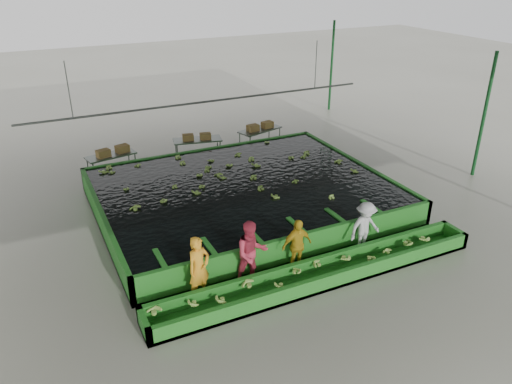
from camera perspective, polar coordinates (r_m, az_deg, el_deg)
name	(u,v)px	position (r m, az deg, el deg)	size (l,w,h in m)	color
ground	(262,225)	(16.83, 0.74, -3.74)	(80.00, 80.00, 0.00)	gray
shed_roof	(263,76)	(15.04, 0.85, 13.14)	(20.00, 22.00, 0.04)	gray
shed_posts	(263,155)	(15.76, 0.79, 4.22)	(20.00, 22.00, 5.00)	#134B1F
flotation_tank	(244,195)	(17.82, -1.40, -0.35)	(10.00, 8.00, 0.90)	#227420
tank_water	(244,185)	(17.65, -1.42, 0.82)	(9.70, 7.70, 0.00)	black
sorting_trough	(321,274)	(14.06, 7.40, -9.27)	(10.00, 1.00, 0.50)	#227420
cableway_rail	(206,102)	(19.98, -5.73, 10.23)	(0.08, 0.08, 14.00)	#59605B
rail_hanger_left	(69,90)	(18.68, -20.63, 10.84)	(0.04, 0.04, 2.00)	#59605B
rail_hanger_right	(316,65)	(21.93, 6.86, 14.22)	(0.04, 0.04, 2.00)	#59605B
worker_a	(199,268)	(13.09, -6.53, -8.66)	(0.66, 0.43, 1.81)	orange
worker_b	(252,253)	(13.53, -0.52, -7.01)	(0.92, 0.72, 1.89)	#C13248
worker_c	(297,245)	(14.17, 4.69, -6.11)	(0.95, 0.40, 1.62)	gold
worker_d	(365,227)	(15.36, 12.34, -3.95)	(1.06, 0.61, 1.64)	silver
packing_table_left	(112,165)	(21.27, -16.13, 3.01)	(1.96, 0.78, 0.89)	#59605B
packing_table_mid	(198,149)	(22.18, -6.65, 4.87)	(2.08, 0.83, 0.95)	#59605B
packing_table_right	(260,139)	(23.36, 0.45, 6.12)	(2.07, 0.83, 0.94)	#59605B
box_stack_left	(113,154)	(21.11, -15.99, 4.17)	(1.35, 0.37, 0.29)	olive
box_stack_mid	(197,140)	(21.96, -6.77, 5.97)	(1.22, 0.34, 0.26)	olive
box_stack_right	(260,129)	(23.17, 0.48, 7.18)	(1.34, 0.37, 0.29)	olive
floating_bananas	(235,177)	(18.32, -2.46, 1.76)	(8.95, 6.10, 0.12)	#8BBA49
trough_bananas	(321,269)	(13.97, 7.44, -8.76)	(8.77, 0.58, 0.12)	#8BBA49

